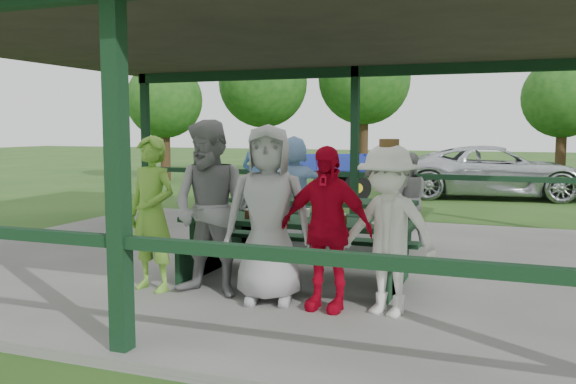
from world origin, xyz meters
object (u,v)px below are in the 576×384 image
at_px(contestant_grey_left, 212,209).
at_px(contestant_grey_mid, 268,214).
at_px(picnic_table_near, 295,242).
at_px(picnic_table_far, 322,217).
at_px(contestant_green, 152,214).
at_px(spectator_blue, 258,181).
at_px(contestant_red, 326,228).
at_px(pickup_truck, 496,172).
at_px(contestant_white_fedora, 388,230).
at_px(spectator_grey, 407,199).
at_px(farm_trailer, 322,175).
at_px(spectator_lblue, 294,186).

xyz_separation_m(contestant_grey_left, contestant_grey_mid, (0.66, -0.01, -0.03)).
relative_size(picnic_table_near, picnic_table_far, 0.99).
relative_size(contestant_green, contestant_grey_left, 0.91).
xyz_separation_m(picnic_table_far, spectator_blue, (-1.64, 1.36, 0.39)).
distance_m(contestant_red, spectator_blue, 5.01).
relative_size(contestant_red, spectator_blue, 0.94).
bearing_deg(pickup_truck, contestant_red, 166.51).
relative_size(contestant_white_fedora, spectator_blue, 0.98).
height_order(contestant_grey_left, pickup_truck, contestant_grey_left).
xyz_separation_m(contestant_grey_left, contestant_white_fedora, (1.91, -0.00, -0.12)).
relative_size(contestant_grey_left, spectator_blue, 1.09).
distance_m(contestant_red, spectator_grey, 3.71).
height_order(picnic_table_near, farm_trailer, farm_trailer).
height_order(picnic_table_near, pickup_truck, pickup_truck).
bearing_deg(spectator_lblue, contestant_green, 67.96).
distance_m(contestant_grey_mid, pickup_truck, 12.05).
relative_size(spectator_blue, farm_trailer, 0.48).
height_order(contestant_grey_left, spectator_grey, contestant_grey_left).
bearing_deg(contestant_green, spectator_blue, 107.98).
bearing_deg(spectator_lblue, contestant_white_fedora, 103.39).
height_order(contestant_green, spectator_blue, spectator_blue).
distance_m(contestant_red, spectator_lblue, 4.28).
xyz_separation_m(contestant_white_fedora, spectator_grey, (-0.44, 3.67, -0.11)).
distance_m(contestant_green, spectator_blue, 4.31).
relative_size(contestant_grey_mid, spectator_grey, 1.29).
bearing_deg(contestant_white_fedora, picnic_table_near, 161.05).
distance_m(contestant_grey_left, farm_trailer, 10.13).
bearing_deg(contestant_green, contestant_red, 10.08).
bearing_deg(spectator_blue, pickup_truck, -107.55).
bearing_deg(farm_trailer, contestant_grey_mid, -99.87).
distance_m(spectator_lblue, farm_trailer, 6.25).
distance_m(picnic_table_far, spectator_blue, 2.17).
bearing_deg(contestant_grey_left, pickup_truck, 80.35).
bearing_deg(contestant_white_fedora, spectator_grey, 112.82).
xyz_separation_m(spectator_blue, spectator_grey, (2.77, -0.58, -0.15)).
height_order(picnic_table_near, contestant_white_fedora, contestant_white_fedora).
xyz_separation_m(picnic_table_near, spectator_blue, (-1.94, 3.36, 0.39)).
relative_size(spectator_lblue, farm_trailer, 0.47).
xyz_separation_m(contestant_grey_left, farm_trailer, (-1.89, 9.94, -0.42)).
bearing_deg(farm_trailer, picnic_table_far, -96.73).
bearing_deg(contestant_grey_mid, spectator_grey, 62.26).
bearing_deg(spectator_lblue, picnic_table_far, 111.24).
xyz_separation_m(spectator_grey, farm_trailer, (-3.36, 6.28, -0.18)).
xyz_separation_m(contestant_white_fedora, farm_trailer, (-3.79, 9.95, -0.30)).
bearing_deg(contestant_green, contestant_grey_left, 12.57).
xyz_separation_m(spectator_lblue, farm_trailer, (-1.42, 6.08, -0.31)).
bearing_deg(spectator_grey, contestant_white_fedora, 82.34).
bearing_deg(contestant_green, picnic_table_near, 43.97).
bearing_deg(contestant_red, farm_trailer, 112.94).
distance_m(contestant_grey_mid, spectator_lblue, 4.03).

